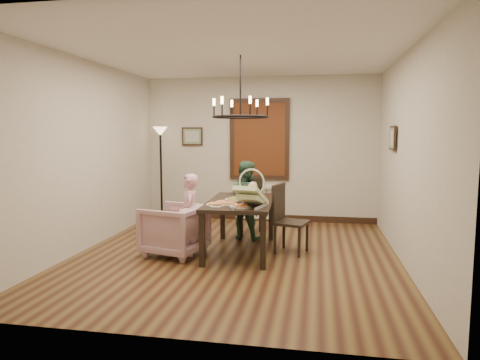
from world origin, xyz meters
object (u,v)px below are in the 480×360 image
(chair_far, at_px, (251,206))
(baby_bouncer, at_px, (251,194))
(seated_man, at_px, (245,207))
(drinking_glass, at_px, (247,196))
(chair_right, at_px, (291,219))
(elderly_woman, at_px, (189,222))
(dining_table, at_px, (240,206))
(floor_lamp, at_px, (161,175))
(armchair, at_px, (174,230))

(chair_far, relative_size, baby_bouncer, 1.83)
(seated_man, height_order, drinking_glass, seated_man)
(drinking_glass, bearing_deg, baby_bouncer, -74.68)
(chair_far, xyz_separation_m, chair_right, (0.74, -0.98, 0.02))
(elderly_woman, bearing_deg, dining_table, 93.29)
(elderly_woman, relative_size, floor_lamp, 0.53)
(seated_man, xyz_separation_m, floor_lamp, (-1.87, 1.16, 0.37))
(dining_table, bearing_deg, drinking_glass, 30.35)
(dining_table, xyz_separation_m, seated_man, (-0.07, 0.80, -0.14))
(elderly_woman, xyz_separation_m, floor_lamp, (-1.25, 2.23, 0.42))
(seated_man, distance_m, floor_lamp, 2.23)
(chair_far, bearing_deg, dining_table, -103.91)
(seated_man, relative_size, baby_bouncer, 2.00)
(chair_far, bearing_deg, floor_lamp, 141.28)
(chair_far, bearing_deg, elderly_woman, -131.10)
(dining_table, relative_size, chair_right, 1.65)
(chair_far, height_order, armchair, chair_far)
(chair_right, relative_size, drinking_glass, 8.04)
(drinking_glass, relative_size, floor_lamp, 0.07)
(dining_table, bearing_deg, chair_right, 5.92)
(floor_lamp, bearing_deg, armchair, -65.27)
(elderly_woman, relative_size, baby_bouncer, 1.81)
(chair_right, relative_size, seated_man, 0.94)
(drinking_glass, bearing_deg, armchair, -161.19)
(dining_table, height_order, seated_man, seated_man)
(dining_table, distance_m, armchair, 1.00)
(chair_right, relative_size, elderly_woman, 1.04)
(dining_table, distance_m, elderly_woman, 0.76)
(armchair, distance_m, elderly_woman, 0.25)
(dining_table, xyz_separation_m, floor_lamp, (-1.94, 1.96, 0.23))
(baby_bouncer, distance_m, drinking_glass, 0.57)
(elderly_woman, height_order, drinking_glass, elderly_woman)
(seated_man, distance_m, baby_bouncer, 1.38)
(elderly_woman, bearing_deg, chair_right, 87.03)
(chair_right, distance_m, baby_bouncer, 0.89)
(floor_lamp, bearing_deg, baby_bouncer, -48.51)
(seated_man, xyz_separation_m, baby_bouncer, (0.30, -1.29, 0.40))
(dining_table, relative_size, drinking_glass, 13.29)
(dining_table, bearing_deg, chair_far, 88.05)
(dining_table, bearing_deg, baby_bouncer, -67.04)
(dining_table, relative_size, seated_man, 1.56)
(armchair, relative_size, floor_lamp, 0.44)
(armchair, distance_m, seated_man, 1.38)
(seated_man, bearing_deg, chair_right, 155.05)
(seated_man, bearing_deg, armchair, 68.41)
(armchair, bearing_deg, chair_far, 160.69)
(elderly_woman, distance_m, seated_man, 1.23)
(dining_table, relative_size, baby_bouncer, 3.12)
(dining_table, distance_m, chair_right, 0.76)
(elderly_woman, bearing_deg, seated_man, 132.01)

